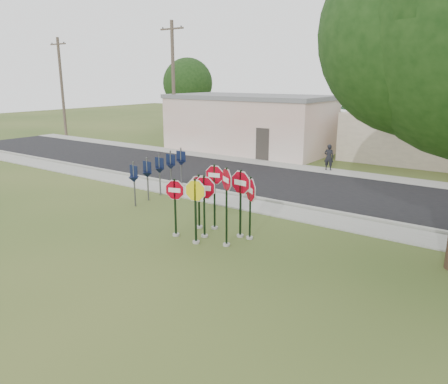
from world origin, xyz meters
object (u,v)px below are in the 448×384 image
Objects in this scene: stop_sign_center at (204,198)px; utility_pole_near at (173,84)px; stop_sign_left at (175,201)px; pedestrian at (329,157)px; stop_sign_yellow at (195,203)px.

utility_pole_near is at bearing 134.75° from stop_sign_center.
stop_sign_center is 1.08× the size of stop_sign_left.
stop_sign_left is 13.69m from pedestrian.
stop_sign_yellow is at bearing -7.58° from stop_sign_left.
stop_sign_center reaches higher than stop_sign_left.
stop_sign_yellow is 1.51× the size of pedestrian.
utility_pole_near is 6.10× the size of pedestrian.
stop_sign_center is 1.00× the size of stop_sign_yellow.
stop_sign_left is 19.69m from utility_pole_near.
utility_pole_near is (-13.93, 14.56, 3.55)m from stop_sign_yellow.
pedestrian is (-0.99, 13.82, -0.58)m from stop_sign_yellow.
stop_sign_yellow reaches higher than stop_sign_left.
stop_sign_yellow is at bearing -78.40° from stop_sign_center.
stop_sign_left is (-1.03, 0.14, -0.13)m from stop_sign_yellow.
utility_pole_near reaches higher than stop_sign_center.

